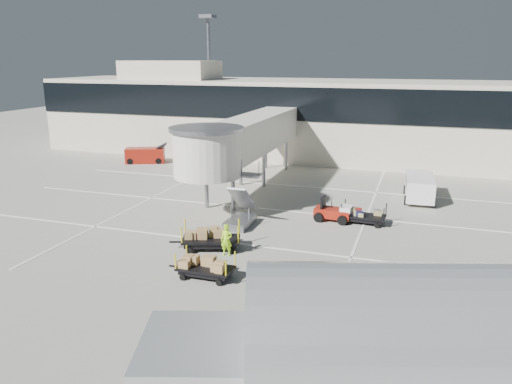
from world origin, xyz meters
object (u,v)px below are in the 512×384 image
minivan (419,185)px  suitcase_cart (363,216)px  box_cart_near (205,268)px  baggage_tug (334,213)px  belt_loader (145,155)px  box_cart_far (213,240)px  ground_worker (227,240)px

minivan → suitcase_cart: bearing=-118.3°
box_cart_near → minivan: bearing=61.7°
suitcase_cart → box_cart_near: (-6.25, -10.71, 0.06)m
box_cart_near → baggage_tug: bearing=67.6°
minivan → belt_loader: bearing=165.0°
baggage_tug → box_cart_far: bearing=-122.6°
suitcase_cart → ground_worker: 9.99m
baggage_tug → box_cart_far: size_ratio=0.62×
minivan → belt_loader: (-26.49, 5.50, -0.33)m
box_cart_near → box_cart_far: (-1.08, 3.53, 0.05)m
baggage_tug → minivan: size_ratio=0.50×
belt_loader → baggage_tug: bearing=-53.3°
box_cart_far → belt_loader: size_ratio=0.91×
baggage_tug → belt_loader: size_ratio=0.57×
box_cart_far → minivan: minivan is taller
baggage_tug → belt_loader: bearing=154.3°
box_cart_far → baggage_tug: bearing=33.8°
baggage_tug → box_cart_near: (-4.39, -10.66, -0.04)m
suitcase_cart → box_cart_far: box_cart_far is taller
suitcase_cart → box_cart_near: bearing=-117.6°
baggage_tug → box_cart_near: size_ratio=0.75×
suitcase_cart → belt_loader: (-23.20, 12.56, 0.28)m
ground_worker → suitcase_cart: bearing=47.9°
suitcase_cart → box_cart_far: 10.26m
baggage_tug → minivan: bearing=58.9°
minivan → belt_loader: size_ratio=1.12×
baggage_tug → ground_worker: ground_worker is taller
minivan → box_cart_near: bearing=-121.5°
box_cart_far → box_cart_near: bearing=-91.7°
baggage_tug → minivan: 8.79m
box_cart_near → box_cart_far: bearing=107.0°
box_cart_near → minivan: (9.54, 17.76, 0.56)m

